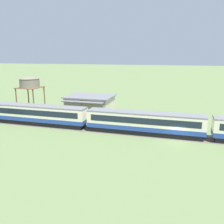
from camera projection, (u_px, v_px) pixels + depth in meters
ground_plane at (177, 141)px, 38.65m from camera, size 600.00×600.00×0.00m
passenger_train at (89, 118)px, 44.29m from camera, size 84.59×3.17×3.95m
railway_track at (138, 133)px, 42.28m from camera, size 142.11×3.60×0.04m
station_building at (90, 105)px, 54.52m from camera, size 10.42×9.49×4.60m
water_tower at (30, 83)px, 55.48m from camera, size 5.06×5.06×8.78m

